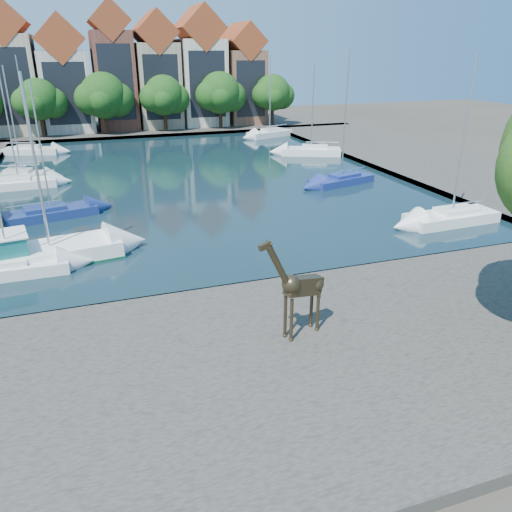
% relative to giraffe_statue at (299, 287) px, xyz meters
% --- Properties ---
extents(ground, '(160.00, 160.00, 0.00)m').
position_rel_giraffe_statue_xyz_m(ground, '(2.09, 5.46, -2.67)').
color(ground, '#38332B').
rests_on(ground, ground).
extents(water_basin, '(38.00, 50.00, 0.08)m').
position_rel_giraffe_statue_xyz_m(water_basin, '(2.09, 29.46, -2.63)').
color(water_basin, black).
rests_on(water_basin, ground).
extents(near_quay, '(50.00, 14.00, 0.50)m').
position_rel_giraffe_statue_xyz_m(near_quay, '(2.09, -1.54, -2.42)').
color(near_quay, '#4A4740').
rests_on(near_quay, ground).
extents(far_quay, '(60.00, 16.00, 0.50)m').
position_rel_giraffe_statue_xyz_m(far_quay, '(2.09, 61.46, -2.42)').
color(far_quay, '#4A4740').
rests_on(far_quay, ground).
extents(right_quay, '(14.00, 52.00, 0.50)m').
position_rel_giraffe_statue_xyz_m(right_quay, '(27.09, 29.46, -2.42)').
color(right_quay, '#4A4740').
rests_on(right_quay, ground).
extents(townhouse_west_mid, '(5.94, 9.18, 16.79)m').
position_rel_giraffe_statue_xyz_m(townhouse_west_mid, '(-14.91, 61.45, 5.56)').
color(townhouse_west_mid, '#B5AA8B').
rests_on(townhouse_west_mid, far_quay).
extents(townhouse_west_inner, '(6.43, 9.18, 15.15)m').
position_rel_giraffe_statue_xyz_m(townhouse_west_inner, '(-8.41, 61.45, 4.68)').
color(townhouse_west_inner, beige).
rests_on(townhouse_west_inner, far_quay).
extents(townhouse_center, '(5.44, 9.18, 16.93)m').
position_rel_giraffe_statue_xyz_m(townhouse_center, '(-1.91, 61.45, 5.69)').
color(townhouse_center, brown).
rests_on(townhouse_center, far_quay).
extents(townhouse_east_inner, '(5.94, 9.18, 15.79)m').
position_rel_giraffe_statue_xyz_m(townhouse_east_inner, '(4.09, 61.45, 5.06)').
color(townhouse_east_inner, tan).
rests_on(townhouse_east_inner, far_quay).
extents(townhouse_east_mid, '(6.43, 9.18, 16.65)m').
position_rel_giraffe_statue_xyz_m(townhouse_east_mid, '(10.59, 61.45, 5.43)').
color(townhouse_east_mid, beige).
rests_on(townhouse_east_mid, far_quay).
extents(townhouse_east_end, '(5.44, 9.18, 14.43)m').
position_rel_giraffe_statue_xyz_m(townhouse_east_end, '(17.09, 61.45, 4.44)').
color(townhouse_east_end, brown).
rests_on(townhouse_east_end, far_quay).
extents(far_tree_west, '(6.76, 5.20, 7.36)m').
position_rel_giraffe_statue_xyz_m(far_tree_west, '(-11.82, 55.96, 2.40)').
color(far_tree_west, '#332114').
rests_on(far_tree_west, far_quay).
extents(far_tree_mid_west, '(7.80, 6.00, 8.00)m').
position_rel_giraffe_statue_xyz_m(far_tree_mid_west, '(-3.80, 55.96, 2.62)').
color(far_tree_mid_west, '#332114').
rests_on(far_tree_mid_west, far_quay).
extents(far_tree_mid_east, '(7.02, 5.40, 7.52)m').
position_rel_giraffe_statue_xyz_m(far_tree_mid_east, '(4.19, 55.96, 2.46)').
color(far_tree_mid_east, '#332114').
rests_on(far_tree_mid_east, far_quay).
extents(far_tree_east, '(7.54, 5.80, 7.84)m').
position_rel_giraffe_statue_xyz_m(far_tree_east, '(12.19, 55.96, 2.57)').
color(far_tree_east, '#332114').
rests_on(far_tree_east, far_quay).
extents(far_tree_far_east, '(6.76, 5.20, 7.36)m').
position_rel_giraffe_statue_xyz_m(far_tree_far_east, '(20.18, 55.96, 2.40)').
color(far_tree_far_east, '#332114').
rests_on(far_tree_far_east, far_quay).
extents(giraffe_statue, '(3.04, 1.22, 4.42)m').
position_rel_giraffe_statue_xyz_m(giraffe_statue, '(0.00, 0.00, 0.00)').
color(giraffe_statue, '#342B1A').
rests_on(giraffe_statue, near_quay).
extents(motorsailer, '(10.22, 4.48, 10.16)m').
position_rel_giraffe_statue_xyz_m(motorsailer, '(-11.24, 12.13, -1.81)').
color(motorsailer, white).
rests_on(motorsailer, water_basin).
extents(sailboat_left_a, '(5.92, 2.09, 8.22)m').
position_rel_giraffe_statue_xyz_m(sailboat_left_a, '(-11.76, 11.20, -2.10)').
color(sailboat_left_a, silver).
rests_on(sailboat_left_a, water_basin).
extents(sailboat_left_b, '(6.51, 3.50, 9.37)m').
position_rel_giraffe_statue_xyz_m(sailboat_left_b, '(-10.03, 20.90, -2.10)').
color(sailboat_left_b, navy).
rests_on(sailboat_left_b, water_basin).
extents(sailboat_left_c, '(6.08, 2.35, 9.57)m').
position_rel_giraffe_statue_xyz_m(sailboat_left_c, '(-12.91, 30.64, -2.07)').
color(sailboat_left_c, white).
rests_on(sailboat_left_c, water_basin).
extents(sailboat_left_d, '(5.56, 3.32, 9.89)m').
position_rel_giraffe_statue_xyz_m(sailboat_left_d, '(-12.91, 33.82, -2.05)').
color(sailboat_left_d, silver).
rests_on(sailboat_left_d, water_basin).
extents(sailboat_left_e, '(6.46, 3.78, 10.54)m').
position_rel_giraffe_statue_xyz_m(sailboat_left_e, '(-12.91, 46.67, -2.07)').
color(sailboat_left_e, silver).
rests_on(sailboat_left_e, water_basin).
extents(sailboat_right_a, '(6.68, 2.57, 10.94)m').
position_rel_giraffe_statue_xyz_m(sailboat_right_a, '(16.16, 10.61, -2.03)').
color(sailboat_right_a, white).
rests_on(sailboat_right_a, water_basin).
extents(sailboat_right_b, '(6.47, 3.68, 11.32)m').
position_rel_giraffe_statue_xyz_m(sailboat_right_b, '(14.09, 22.73, -2.09)').
color(sailboat_right_b, navy).
rests_on(sailboat_right_b, water_basin).
extents(sailboat_right_c, '(6.95, 4.73, 9.78)m').
position_rel_giraffe_statue_xyz_m(sailboat_right_c, '(17.09, 35.58, -2.00)').
color(sailboat_right_c, white).
rests_on(sailboat_right_c, water_basin).
extents(sailboat_right_d, '(6.74, 4.15, 10.40)m').
position_rel_giraffe_statue_xyz_m(sailboat_right_d, '(17.09, 48.94, -2.00)').
color(sailboat_right_d, silver).
rests_on(sailboat_right_d, water_basin).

